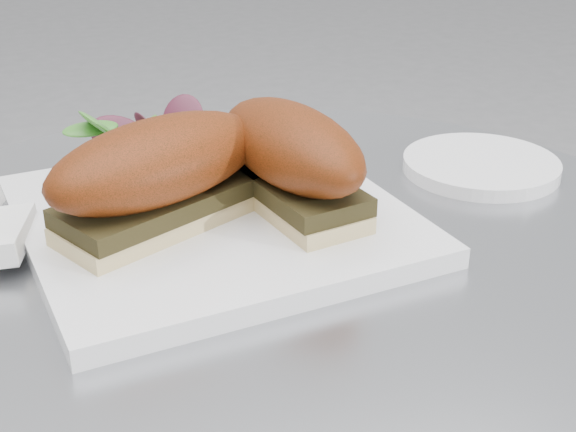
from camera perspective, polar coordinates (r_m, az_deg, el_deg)
name	(u,v)px	position (r m, az deg, el deg)	size (l,w,h in m)	color
plate	(212,219)	(0.63, -5.42, -0.19)	(0.28, 0.28, 0.02)	white
sandwich_left	(160,172)	(0.59, -9.08, 3.11)	(0.20, 0.16, 0.08)	#CABB7E
sandwich_right	(291,156)	(0.61, 0.22, 4.30)	(0.11, 0.18, 0.08)	#CABB7E
salad	(141,149)	(0.69, -10.39, 4.74)	(0.11, 0.11, 0.05)	#42912F
saucer	(481,165)	(0.76, 13.56, 3.53)	(0.14, 0.14, 0.01)	white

